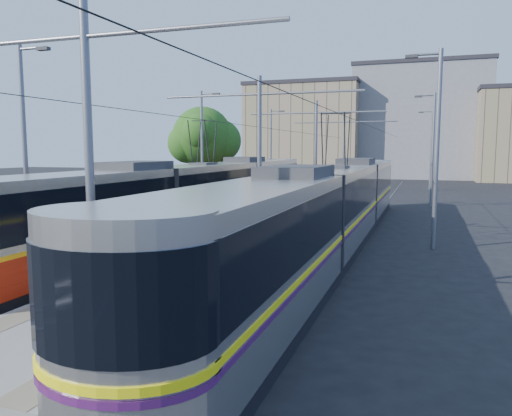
% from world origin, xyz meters
% --- Properties ---
extents(ground, '(160.00, 160.00, 0.00)m').
position_xyz_m(ground, '(0.00, 0.00, 0.00)').
color(ground, black).
rests_on(ground, ground).
extents(platform, '(4.00, 50.00, 0.30)m').
position_xyz_m(platform, '(0.00, 17.00, 0.15)').
color(platform, gray).
rests_on(platform, ground).
extents(tactile_strip_left, '(0.70, 50.00, 0.01)m').
position_xyz_m(tactile_strip_left, '(-1.45, 17.00, 0.30)').
color(tactile_strip_left, gray).
rests_on(tactile_strip_left, platform).
extents(tactile_strip_right, '(0.70, 50.00, 0.01)m').
position_xyz_m(tactile_strip_right, '(1.45, 17.00, 0.30)').
color(tactile_strip_right, gray).
rests_on(tactile_strip_right, platform).
extents(rails, '(8.71, 70.00, 0.03)m').
position_xyz_m(rails, '(0.00, 17.00, 0.02)').
color(rails, gray).
rests_on(rails, ground).
extents(track_arrow, '(1.20, 5.00, 0.01)m').
position_xyz_m(track_arrow, '(-3.60, -3.00, 0.01)').
color(track_arrow, silver).
rests_on(track_arrow, ground).
extents(tram_left, '(2.43, 30.87, 5.50)m').
position_xyz_m(tram_left, '(-3.60, 9.75, 1.71)').
color(tram_left, black).
rests_on(tram_left, ground).
extents(tram_right, '(2.43, 31.99, 5.50)m').
position_xyz_m(tram_right, '(3.60, 6.93, 1.86)').
color(tram_right, black).
rests_on(tram_right, ground).
extents(catenary, '(9.20, 70.00, 7.00)m').
position_xyz_m(catenary, '(0.00, 14.15, 4.52)').
color(catenary, slate).
rests_on(catenary, platform).
extents(street_lamps, '(15.18, 38.22, 8.00)m').
position_xyz_m(street_lamps, '(-0.00, 21.00, 4.18)').
color(street_lamps, slate).
rests_on(street_lamps, ground).
extents(shelter, '(0.86, 1.21, 2.47)m').
position_xyz_m(shelter, '(0.24, 13.04, 1.59)').
color(shelter, black).
rests_on(shelter, platform).
extents(tree, '(5.00, 4.62, 7.26)m').
position_xyz_m(tree, '(-8.68, 21.47, 4.91)').
color(tree, '#382314').
rests_on(tree, ground).
extents(building_left, '(16.32, 12.24, 13.58)m').
position_xyz_m(building_left, '(-10.00, 60.00, 6.80)').
color(building_left, gray).
rests_on(building_left, ground).
extents(building_centre, '(18.36, 14.28, 15.98)m').
position_xyz_m(building_centre, '(6.00, 64.00, 8.00)').
color(building_centre, gray).
rests_on(building_centre, ground).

